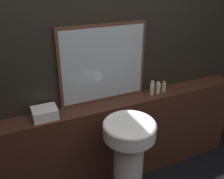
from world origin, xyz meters
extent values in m
cube|color=black|center=(0.00, 1.52, 1.25)|extent=(8.00, 0.06, 2.50)
cube|color=#422319|center=(0.00, 1.37, 0.45)|extent=(2.91, 0.22, 0.89)
cylinder|color=white|center=(0.00, 0.95, 0.41)|extent=(0.24, 0.24, 0.82)
cylinder|color=white|center=(0.00, 0.95, 0.87)|extent=(0.41, 0.41, 0.11)
torus|color=white|center=(0.00, 0.95, 0.93)|extent=(0.40, 0.40, 0.02)
cube|color=#563323|center=(0.01, 1.47, 1.24)|extent=(0.81, 0.03, 0.70)
cube|color=#B2BCC6|center=(0.01, 1.46, 1.24)|extent=(0.76, 0.02, 0.65)
cube|color=white|center=(-0.55, 1.37, 0.94)|extent=(0.20, 0.17, 0.09)
cylinder|color=beige|center=(0.47, 1.37, 0.95)|extent=(0.04, 0.04, 0.11)
cylinder|color=silver|center=(0.47, 1.37, 1.02)|extent=(0.03, 0.03, 0.02)
cylinder|color=beige|center=(0.54, 1.37, 0.94)|extent=(0.05, 0.05, 0.10)
cylinder|color=silver|center=(0.54, 1.37, 1.00)|extent=(0.03, 0.03, 0.02)
cylinder|color=#C6B284|center=(0.61, 1.37, 0.94)|extent=(0.04, 0.04, 0.09)
cylinder|color=tan|center=(0.61, 1.37, 0.99)|extent=(0.03, 0.03, 0.02)
camera|label=1|loc=(-0.79, -0.44, 1.97)|focal=40.00mm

